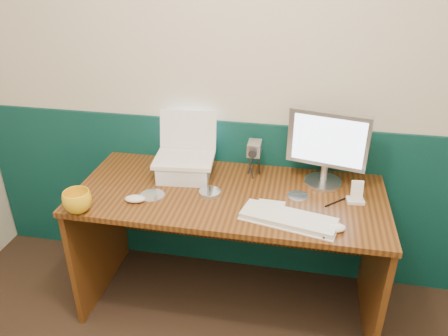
% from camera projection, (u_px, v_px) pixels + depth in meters
% --- Properties ---
extents(back_wall, '(3.50, 0.04, 2.50)m').
position_uv_depth(back_wall, '(262.00, 80.00, 2.34)').
color(back_wall, beige).
rests_on(back_wall, ground).
extents(wainscot, '(3.48, 0.02, 1.00)m').
position_uv_depth(wainscot, '(257.00, 200.00, 2.67)').
color(wainscot, '#072F27').
rests_on(wainscot, ground).
extents(desk, '(1.60, 0.70, 0.75)m').
position_uv_depth(desk, '(229.00, 250.00, 2.43)').
color(desk, '#3D200B').
rests_on(desk, ground).
extents(laptop_riser, '(0.30, 0.26, 0.10)m').
position_uv_depth(laptop_riser, '(185.00, 169.00, 2.39)').
color(laptop_riser, silver).
rests_on(laptop_riser, desk).
extents(laptop, '(0.34, 0.27, 0.26)m').
position_uv_depth(laptop, '(183.00, 139.00, 2.31)').
color(laptop, white).
rests_on(laptop, laptop_riser).
extents(monitor, '(0.43, 0.20, 0.41)m').
position_uv_depth(monitor, '(327.00, 149.00, 2.25)').
color(monitor, '#B1B2B6').
rests_on(monitor, desk).
extents(keyboard, '(0.46, 0.24, 0.03)m').
position_uv_depth(keyboard, '(288.00, 219.00, 2.02)').
color(keyboard, white).
rests_on(keyboard, desk).
extents(mouse_right, '(0.12, 0.09, 0.03)m').
position_uv_depth(mouse_right, '(335.00, 228.00, 1.95)').
color(mouse_right, white).
rests_on(mouse_right, desk).
extents(mouse_left, '(0.11, 0.08, 0.03)m').
position_uv_depth(mouse_left, '(135.00, 199.00, 2.17)').
color(mouse_left, silver).
rests_on(mouse_left, desk).
extents(mug, '(0.15, 0.15, 0.11)m').
position_uv_depth(mug, '(77.00, 201.00, 2.08)').
color(mug, yellow).
rests_on(mug, desk).
extents(camcorder, '(0.09, 0.13, 0.20)m').
position_uv_depth(camcorder, '(254.00, 159.00, 2.38)').
color(camcorder, '#ADADB2').
rests_on(camcorder, desk).
extents(cd_spindle, '(0.11, 0.11, 0.02)m').
position_uv_depth(cd_spindle, '(210.00, 193.00, 2.24)').
color(cd_spindle, silver).
rests_on(cd_spindle, desk).
extents(cd_loose_a, '(0.13, 0.13, 0.00)m').
position_uv_depth(cd_loose_a, '(152.00, 195.00, 2.24)').
color(cd_loose_a, silver).
rests_on(cd_loose_a, desk).
extents(cd_loose_b, '(0.11, 0.11, 0.00)m').
position_uv_depth(cd_loose_b, '(298.00, 196.00, 2.23)').
color(cd_loose_b, '#B3BAC3').
rests_on(cd_loose_b, desk).
extents(pen, '(0.11, 0.10, 0.01)m').
position_uv_depth(pen, '(335.00, 202.00, 2.17)').
color(pen, black).
rests_on(pen, desk).
extents(papers, '(0.14, 0.09, 0.00)m').
position_uv_depth(papers, '(271.00, 205.00, 2.15)').
color(papers, silver).
rests_on(papers, desk).
extents(dock, '(0.09, 0.07, 0.02)m').
position_uv_depth(dock, '(355.00, 201.00, 2.18)').
color(dock, silver).
rests_on(dock, desk).
extents(music_player, '(0.06, 0.04, 0.10)m').
position_uv_depth(music_player, '(357.00, 190.00, 2.15)').
color(music_player, white).
rests_on(music_player, dock).
extents(pda, '(0.13, 0.14, 0.01)m').
position_uv_depth(pda, '(324.00, 229.00, 1.96)').
color(pda, black).
rests_on(pda, desk).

